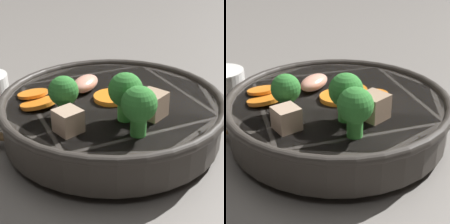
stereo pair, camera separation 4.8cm
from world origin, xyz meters
TOP-DOWN VIEW (x-y plane):
  - ground_plane at (0.00, 0.00)m, footprint 3.00×3.00m
  - stirfry_bowl at (-0.00, 0.00)m, footprint 0.29×0.29m

SIDE VIEW (x-z plane):
  - ground_plane at x=0.00m, z-range 0.00..0.00m
  - stirfry_bowl at x=0.00m, z-range -0.02..0.10m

